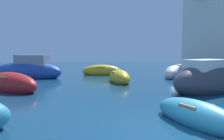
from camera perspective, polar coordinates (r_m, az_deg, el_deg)
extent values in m
plane|color=navy|center=(6.30, 14.28, -15.62)|extent=(80.00, 80.00, 0.00)
ellipsoid|color=#1E479E|center=(19.51, -21.16, -0.47)|extent=(6.31, 3.77, 1.77)
cube|color=gray|center=(19.20, -20.03, 2.39)|extent=(2.87, 1.95, 0.88)
ellipsoid|color=#B21E1E|center=(13.52, -24.74, -3.33)|extent=(4.07, 3.83, 1.33)
cube|color=brown|center=(13.47, -24.80, -1.48)|extent=(1.40, 1.43, 0.08)
ellipsoid|color=white|center=(19.21, 15.92, -0.78)|extent=(3.20, 3.74, 1.32)
cube|color=brown|center=(19.17, 15.95, 0.52)|extent=(1.36, 1.24, 0.08)
ellipsoid|color=#3F3F47|center=(13.39, 24.17, -2.59)|extent=(5.85, 4.20, 2.00)
cube|color=white|center=(12.95, 23.24, 1.20)|extent=(2.69, 2.18, 0.60)
ellipsoid|color=gold|center=(20.47, -2.73, -0.32)|extent=(3.89, 2.27, 1.23)
cube|color=brown|center=(20.44, -2.74, 0.82)|extent=(0.99, 1.24, 0.08)
ellipsoid|color=teal|center=(7.21, 20.96, -10.99)|extent=(1.97, 3.35, 0.94)
cube|color=brown|center=(7.14, 21.04, -8.51)|extent=(0.99, 0.86, 0.08)
ellipsoid|color=gold|center=(15.67, 1.93, -2.00)|extent=(1.51, 3.25, 1.15)
cube|color=brown|center=(15.63, 1.94, -0.61)|extent=(1.06, 0.71, 0.08)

